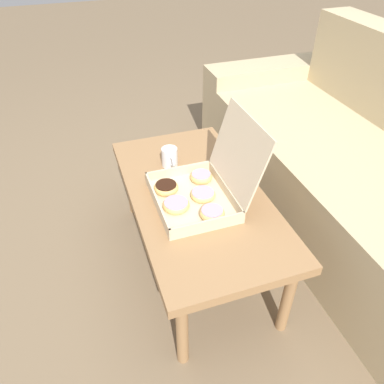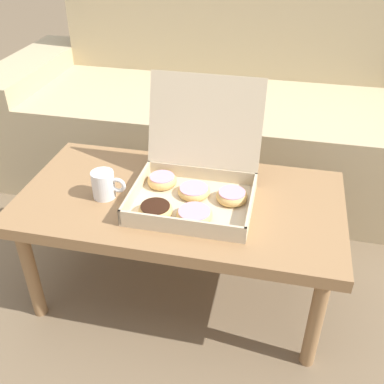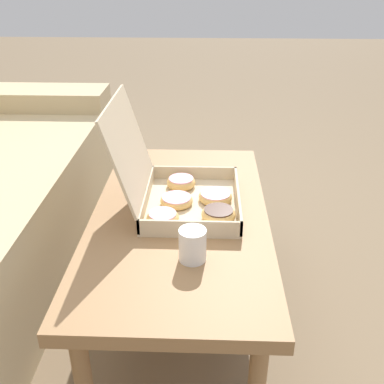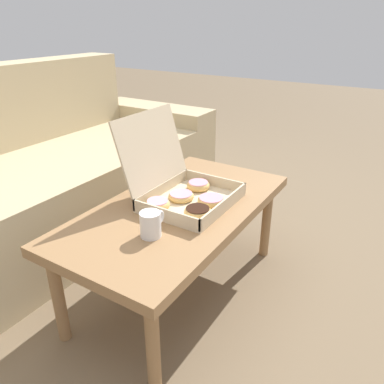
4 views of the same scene
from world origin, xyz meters
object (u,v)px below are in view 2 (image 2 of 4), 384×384
(pastry_box, at_px, (192,183))
(couch, at_px, (224,117))
(coffee_table, at_px, (180,208))
(coffee_mug, at_px, (104,185))

(pastry_box, bearing_deg, couch, 92.53)
(coffee_table, height_order, pastry_box, pastry_box)
(couch, height_order, coffee_table, couch)
(coffee_table, relative_size, coffee_mug, 9.30)
(coffee_table, distance_m, pastry_box, 0.11)
(coffee_table, bearing_deg, couch, 90.00)
(couch, height_order, coffee_mug, couch)
(pastry_box, height_order, coffee_mug, pastry_box)
(couch, bearing_deg, pastry_box, -87.47)
(couch, relative_size, pastry_box, 5.71)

